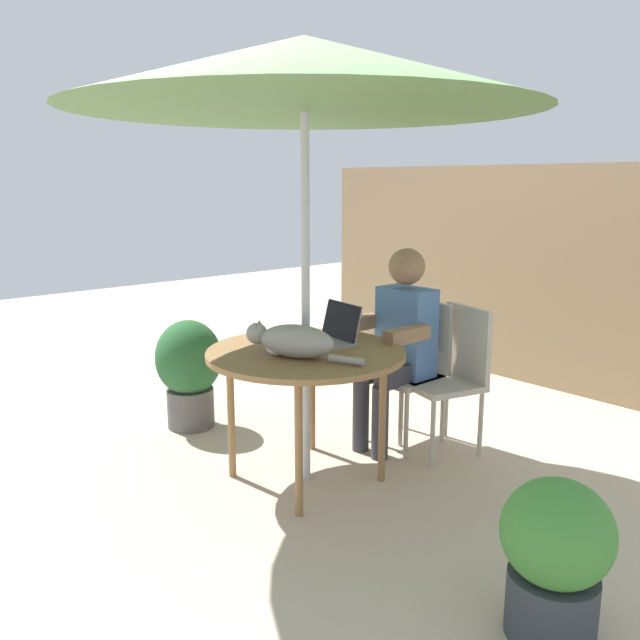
# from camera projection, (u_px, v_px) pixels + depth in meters

# --- Properties ---
(ground_plane) EXTENTS (14.00, 14.00, 0.00)m
(ground_plane) POSITION_uv_depth(u_px,v_px,m) (306.00, 478.00, 3.62)
(ground_plane) COLOR #BCAD93
(fence_back) EXTENTS (4.73, 0.08, 1.74)m
(fence_back) POSITION_uv_depth(u_px,v_px,m) (554.00, 279.00, 5.06)
(fence_back) COLOR #937756
(fence_back) RESTS_ON ground
(patio_table) EXTENTS (1.06, 1.06, 0.73)m
(patio_table) POSITION_uv_depth(u_px,v_px,m) (306.00, 361.00, 3.48)
(patio_table) COLOR olive
(patio_table) RESTS_ON ground
(patio_umbrella) EXTENTS (2.36, 2.36, 2.30)m
(patio_umbrella) POSITION_uv_depth(u_px,v_px,m) (305.00, 74.00, 3.18)
(patio_umbrella) COLOR #B7B7BC
(patio_umbrella) RESTS_ON ground
(chair_occupied) EXTENTS (0.40, 0.40, 0.88)m
(chair_occupied) POSITION_uv_depth(u_px,v_px,m) (414.00, 360.00, 4.09)
(chair_occupied) COLOR #B2A899
(chair_occupied) RESTS_ON ground
(chair_empty) EXTENTS (0.49, 0.49, 0.88)m
(chair_empty) POSITION_uv_depth(u_px,v_px,m) (454.00, 368.00, 3.92)
(chair_empty) COLOR #B2A899
(chair_empty) RESTS_ON ground
(person_seated) EXTENTS (0.48, 0.48, 1.22)m
(person_seated) POSITION_uv_depth(u_px,v_px,m) (398.00, 338.00, 3.95)
(person_seated) COLOR #4C72A5
(person_seated) RESTS_ON ground
(laptop) EXTENTS (0.33, 0.29, 0.21)m
(laptop) POSITION_uv_depth(u_px,v_px,m) (334.00, 331.00, 3.63)
(laptop) COLOR gray
(laptop) RESTS_ON patio_table
(cat) EXTENTS (0.61, 0.35, 0.17)m
(cat) POSITION_uv_depth(u_px,v_px,m) (292.00, 341.00, 3.32)
(cat) COLOR gray
(cat) RESTS_ON patio_table
(potted_plant_near_fence) EXTENTS (0.43, 0.43, 0.72)m
(potted_plant_near_fence) POSITION_uv_depth(u_px,v_px,m) (189.00, 368.00, 4.31)
(potted_plant_near_fence) COLOR #595654
(potted_plant_near_fence) RESTS_ON ground
(potted_plant_by_chair) EXTENTS (0.40, 0.40, 0.60)m
(potted_plant_by_chair) POSITION_uv_depth(u_px,v_px,m) (555.00, 554.00, 2.31)
(potted_plant_by_chair) COLOR #33383D
(potted_plant_by_chair) RESTS_ON ground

